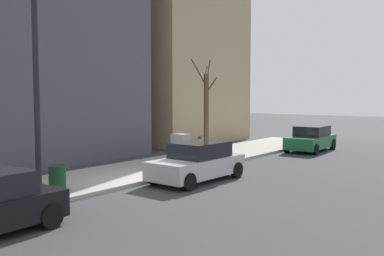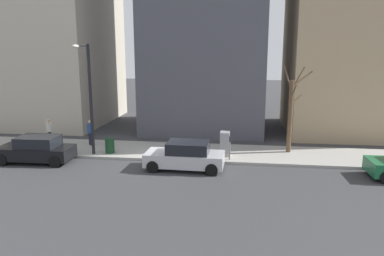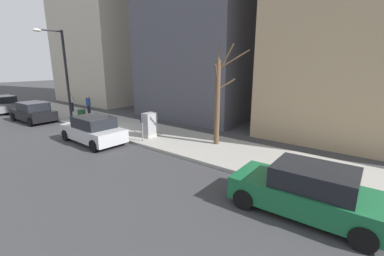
# 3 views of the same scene
# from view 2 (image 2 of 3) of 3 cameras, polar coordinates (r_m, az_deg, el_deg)

# --- Properties ---
(ground_plane) EXTENTS (120.00, 120.00, 0.00)m
(ground_plane) POSITION_cam_2_polar(r_m,az_deg,el_deg) (21.67, -4.05, -5.15)
(ground_plane) COLOR #38383A
(sidewalk) EXTENTS (4.00, 36.00, 0.15)m
(sidewalk) POSITION_cam_2_polar(r_m,az_deg,el_deg) (23.53, -3.06, -3.57)
(sidewalk) COLOR #9E9B93
(sidewalk) RESTS_ON ground
(parked_car_silver) EXTENTS (2.00, 4.24, 1.52)m
(parked_car_silver) POSITION_cam_2_polar(r_m,az_deg,el_deg) (20.13, -0.99, -4.28)
(parked_car_silver) COLOR #B7B7BC
(parked_car_silver) RESTS_ON ground
(parked_car_black) EXTENTS (2.03, 4.25, 1.52)m
(parked_car_black) POSITION_cam_2_polar(r_m,az_deg,el_deg) (23.14, -22.64, -3.07)
(parked_car_black) COLOR black
(parked_car_black) RESTS_ON ground
(parking_meter) EXTENTS (0.14, 0.10, 1.35)m
(parking_meter) POSITION_cam_2_polar(r_m,az_deg,el_deg) (21.41, 5.80, -2.68)
(parking_meter) COLOR slate
(parking_meter) RESTS_ON sidewalk
(utility_box) EXTENTS (0.83, 0.61, 1.43)m
(utility_box) POSITION_cam_2_polar(r_m,az_deg,el_deg) (22.28, 5.02, -2.43)
(utility_box) COLOR #A8A399
(utility_box) RESTS_ON sidewalk
(streetlamp) EXTENTS (1.97, 0.32, 6.50)m
(streetlamp) POSITION_cam_2_polar(r_m,az_deg,el_deg) (22.50, -15.52, 5.53)
(streetlamp) COLOR black
(streetlamp) RESTS_ON sidewalk
(bare_tree) EXTENTS (1.50, 1.77, 5.23)m
(bare_tree) POSITION_cam_2_polar(r_m,az_deg,el_deg) (23.38, 14.81, 2.23)
(bare_tree) COLOR brown
(bare_tree) RESTS_ON sidewalk
(trash_bin) EXTENTS (0.56, 0.56, 0.90)m
(trash_bin) POSITION_cam_2_polar(r_m,az_deg,el_deg) (23.33, -12.42, -2.64)
(trash_bin) COLOR #14381E
(trash_bin) RESTS_ON sidewalk
(pedestrian_near_meter) EXTENTS (0.36, 0.36, 1.66)m
(pedestrian_near_meter) POSITION_cam_2_polar(r_m,az_deg,el_deg) (25.45, -15.28, -0.45)
(pedestrian_near_meter) COLOR #1E1E2D
(pedestrian_near_meter) RESTS_ON sidewalk
(pedestrian_midblock) EXTENTS (0.36, 0.36, 1.66)m
(pedestrian_midblock) POSITION_cam_2_polar(r_m,az_deg,el_deg) (26.71, -20.93, -0.25)
(pedestrian_midblock) COLOR #1E1E2D
(pedestrian_midblock) RESTS_ON sidewalk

